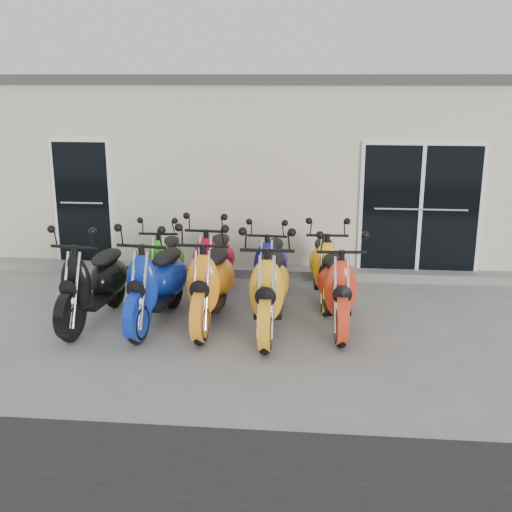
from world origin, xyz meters
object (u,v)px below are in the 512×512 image
object	(u,v)px
scooter_back_red	(213,253)
scooter_back_blue	(271,256)
scooter_front_blue	(156,271)
scooter_front_orange_b	(270,276)
scooter_back_green	(165,253)
scooter_back_yellow	(325,256)
scooter_front_red	(337,276)
scooter_front_orange_a	(211,271)
scooter_front_black	(93,271)

from	to	relation	value
scooter_back_red	scooter_back_blue	distance (m)	0.88
scooter_back_red	scooter_front_blue	bearing A→B (deg)	-113.68
scooter_front_orange_b	scooter_back_green	world-z (taller)	scooter_front_orange_b
scooter_back_yellow	scooter_front_red	bearing A→B (deg)	-84.18
scooter_front_orange_a	scooter_back_red	xyz separation A→B (m)	(-0.14, 1.10, -0.05)
scooter_back_green	scooter_back_yellow	bearing A→B (deg)	-2.57
scooter_front_black	scooter_back_yellow	xyz separation A→B (m)	(3.18, 1.23, -0.05)
scooter_front_blue	scooter_back_red	world-z (taller)	scooter_front_blue
scooter_front_orange_a	scooter_back_blue	size ratio (longest dim) A/B	1.14
scooter_front_blue	scooter_front_black	bearing A→B (deg)	-170.74
scooter_front_red	scooter_front_orange_b	bearing A→B (deg)	-168.37
scooter_front_black	scooter_front_orange_a	xyz separation A→B (m)	(1.62, 0.10, 0.02)
scooter_back_blue	scooter_front_red	bearing A→B (deg)	-44.83
scooter_front_orange_a	scooter_front_orange_b	world-z (taller)	scooter_front_orange_b
scooter_front_black	scooter_front_red	bearing A→B (deg)	9.97
scooter_front_black	scooter_back_yellow	distance (m)	3.41
scooter_front_blue	scooter_front_orange_b	distance (m)	1.57
scooter_back_red	scooter_back_yellow	size ratio (longest dim) A/B	1.03
scooter_front_red	scooter_back_red	xyz separation A→B (m)	(-1.86, 1.04, -0.01)
scooter_front_orange_a	scooter_front_orange_b	distance (m)	0.84
scooter_front_black	scooter_front_orange_b	bearing A→B (deg)	5.09
scooter_front_orange_b	scooter_back_blue	distance (m)	1.36
scooter_front_black	scooter_back_blue	xyz separation A→B (m)	(2.36, 1.26, -0.07)
scooter_back_blue	scooter_front_blue	bearing A→B (deg)	-136.83
scooter_front_red	scooter_front_orange_a	bearing A→B (deg)	178.07
scooter_back_red	scooter_front_black	bearing A→B (deg)	-137.35
scooter_back_green	scooter_front_blue	bearing A→B (deg)	-83.60
scooter_front_black	scooter_back_green	distance (m)	1.45
scooter_front_red	scooter_back_green	size ratio (longest dim) A/B	1.10
scooter_front_red	scooter_back_blue	xyz separation A→B (m)	(-0.98, 1.10, -0.06)
scooter_back_green	scooter_back_blue	xyz separation A→B (m)	(1.65, -0.01, 0.01)
scooter_front_blue	scooter_back_green	size ratio (longest dim) A/B	1.14
scooter_front_orange_a	scooter_front_red	world-z (taller)	scooter_front_orange_a
scooter_front_orange_b	scooter_back_blue	bearing A→B (deg)	93.08
scooter_front_red	scooter_back_blue	bearing A→B (deg)	127.68
scooter_front_orange_b	scooter_back_red	bearing A→B (deg)	126.24
scooter_front_blue	scooter_back_red	bearing A→B (deg)	69.68
scooter_back_blue	scooter_front_orange_a	bearing A→B (deg)	-118.85
scooter_front_red	scooter_back_yellow	world-z (taller)	scooter_front_red
scooter_front_black	scooter_front_orange_a	world-z (taller)	scooter_front_orange_a
scooter_back_blue	scooter_front_orange_b	bearing A→B (deg)	-82.92
scooter_back_green	scooter_back_blue	size ratio (longest dim) A/B	0.99
scooter_front_black	scooter_back_red	xyz separation A→B (m)	(1.48, 1.20, -0.02)
scooter_front_red	scooter_back_green	distance (m)	2.86
scooter_front_blue	scooter_front_orange_a	bearing A→B (deg)	11.72
scooter_front_black	scooter_front_blue	xyz separation A→B (m)	(0.88, 0.04, 0.02)
scooter_front_blue	scooter_front_orange_b	world-z (taller)	scooter_front_orange_b
scooter_front_orange_b	scooter_back_yellow	world-z (taller)	scooter_front_orange_b
scooter_front_orange_b	scooter_back_green	xyz separation A→B (m)	(-1.74, 1.36, -0.11)
scooter_front_red	scooter_front_blue	bearing A→B (deg)	178.89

